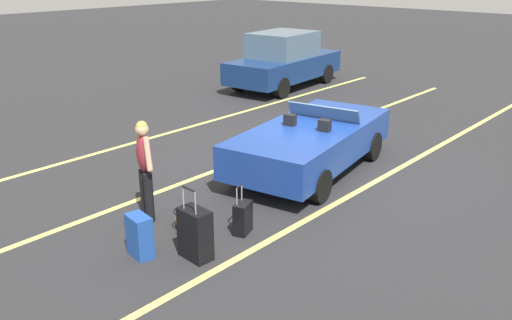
% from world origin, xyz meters
% --- Properties ---
extents(ground_plane, '(80.00, 80.00, 0.00)m').
position_xyz_m(ground_plane, '(0.00, 0.00, 0.00)').
color(ground_plane, '#28282B').
extents(lot_line_near, '(18.00, 0.12, 0.01)m').
position_xyz_m(lot_line_near, '(0.00, -1.28, 0.00)').
color(lot_line_near, '#EAE066').
rests_on(lot_line_near, ground_plane).
extents(lot_line_mid, '(18.00, 0.12, 0.01)m').
position_xyz_m(lot_line_mid, '(0.00, 1.42, 0.00)').
color(lot_line_mid, '#EAE066').
rests_on(lot_line_mid, ground_plane).
extents(lot_line_far, '(18.00, 0.12, 0.01)m').
position_xyz_m(lot_line_far, '(0.00, 4.12, 0.00)').
color(lot_line_far, '#EAE066').
rests_on(lot_line_far, ground_plane).
extents(convertible_car, '(4.37, 2.42, 1.24)m').
position_xyz_m(convertible_car, '(0.21, 0.04, 0.59)').
color(convertible_car, navy).
rests_on(convertible_car, ground_plane).
extents(suitcase_large_black, '(0.33, 0.50, 1.09)m').
position_xyz_m(suitcase_large_black, '(-3.83, -0.83, 0.37)').
color(suitcase_large_black, black).
rests_on(suitcase_large_black, ground_plane).
extents(suitcase_medium_bright, '(0.31, 0.43, 0.62)m').
position_xyz_m(suitcase_medium_bright, '(-4.32, -0.20, 0.31)').
color(suitcase_medium_bright, '#1E479E').
rests_on(suitcase_medium_bright, ground_plane).
extents(suitcase_small_carryon, '(0.39, 0.31, 0.79)m').
position_xyz_m(suitcase_small_carryon, '(-2.85, -0.81, 0.25)').
color(suitcase_small_carryon, black).
rests_on(suitcase_small_carryon, ground_plane).
extents(duffel_bag, '(0.56, 0.71, 0.34)m').
position_xyz_m(duffel_bag, '(-3.38, -0.10, 0.16)').
color(duffel_bag, orange).
rests_on(duffel_bag, ground_plane).
extents(traveler_person, '(0.31, 0.60, 1.65)m').
position_xyz_m(traveler_person, '(-3.51, 0.67, 0.93)').
color(traveler_person, black).
rests_on(traveler_person, ground_plane).
extents(parked_sedan_near, '(4.65, 2.22, 1.82)m').
position_xyz_m(parked_sedan_near, '(5.75, 5.32, 0.89)').
color(parked_sedan_near, navy).
rests_on(parked_sedan_near, ground_plane).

